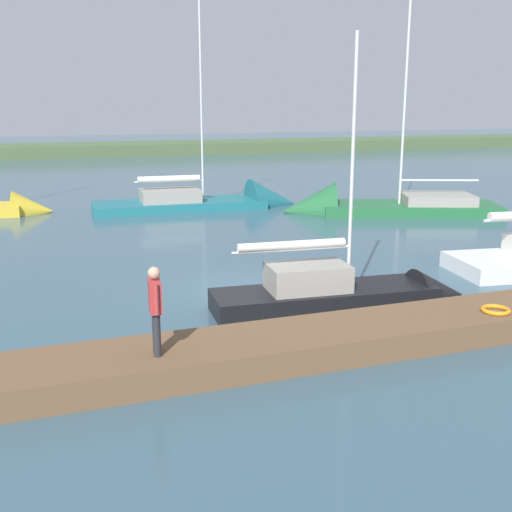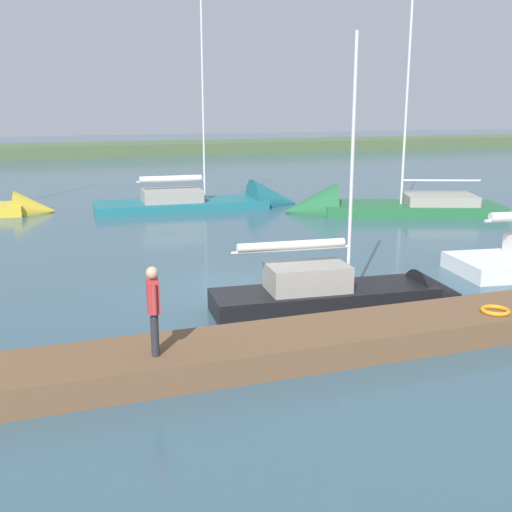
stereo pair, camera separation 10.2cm
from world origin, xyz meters
TOP-DOWN VIEW (x-y plane):
  - ground_plane at (0.00, 0.00)m, footprint 200.00×200.00m
  - far_shoreline at (0.00, -52.69)m, footprint 180.00×8.00m
  - dock_pier at (0.00, 5.05)m, footprint 27.08×1.88m
  - life_ring_buoy at (-4.39, 5.43)m, footprint 0.66×0.66m
  - sailboat_near_dock at (-2.36, 2.40)m, footprint 7.16×2.20m
  - sailboat_inner_slip at (-9.84, -10.20)m, footprint 10.83×6.46m
  - sailboat_behind_pier at (-3.76, -14.41)m, footprint 10.72×3.30m
  - person_on_dock at (3.38, 5.25)m, footprint 0.26×0.65m

SIDE VIEW (x-z plane):
  - ground_plane at x=0.00m, z-range 0.00..0.00m
  - far_shoreline at x=0.00m, z-range -1.20..1.20m
  - sailboat_behind_pier at x=-3.76m, z-range -5.90..6.15m
  - sailboat_inner_slip at x=-9.84m, z-range -6.00..6.33m
  - sailboat_near_dock at x=-2.36m, z-range -3.65..4.02m
  - dock_pier at x=0.00m, z-range 0.00..0.57m
  - life_ring_buoy at x=-4.39m, z-range 0.57..0.67m
  - person_on_dock at x=3.38m, z-range 0.71..2.43m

